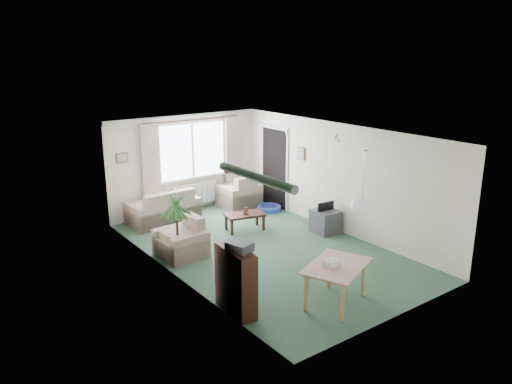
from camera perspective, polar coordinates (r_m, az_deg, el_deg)
ground at (r=10.13m, az=1.01°, el=-6.64°), size 6.50×6.50×0.00m
window at (r=12.41m, az=-7.31°, el=4.71°), size 1.80×0.03×1.30m
curtain_rod at (r=12.21m, az=-7.26°, el=8.20°), size 2.60×0.03×0.03m
curtain_left at (r=11.86m, az=-11.89°, el=2.84°), size 0.45×0.08×2.00m
curtain_right at (r=12.95m, az=-2.61°, el=4.26°), size 0.45×0.08×2.00m
radiator at (r=12.63m, az=-7.05°, el=-0.22°), size 1.20×0.10×0.55m
doorway at (r=12.64m, az=2.15°, el=2.72°), size 0.03×0.95×2.00m
pendant_lamp at (r=8.17m, az=12.02°, el=-1.59°), size 0.36×0.36×0.36m
tinsel_garland at (r=6.56m, az=-0.06°, el=1.73°), size 1.60×1.60×0.12m
bauble_cluster_a at (r=11.00m, az=3.64°, el=7.18°), size 0.20×0.20×0.20m
bauble_cluster_b at (r=10.33m, az=9.22°, el=6.43°), size 0.20×0.20×0.20m
wall_picture_back at (r=11.65m, az=-15.08°, el=3.80°), size 0.28×0.03×0.22m
wall_picture_right at (r=11.77m, az=5.19°, el=4.42°), size 0.03×0.24×0.30m
sofa at (r=11.78m, az=-10.57°, el=-1.57°), size 1.64×0.93×0.80m
armchair_corner at (r=12.76m, az=-2.04°, el=0.15°), size 0.94×0.89×0.84m
armchair_left at (r=9.82m, az=-8.61°, el=-5.17°), size 0.86×0.91×0.77m
coffee_table at (r=11.15m, az=-1.29°, el=-3.43°), size 0.94×0.66×0.38m
photo_frame at (r=11.02m, az=-1.18°, el=-2.17°), size 0.12×0.04×0.16m
bookshelf at (r=7.69m, az=-2.33°, el=-10.09°), size 0.35×0.87×1.03m
hifi_box at (r=7.38m, az=-1.89°, el=-6.26°), size 0.37×0.41×0.14m
houseplant at (r=9.51m, az=-9.02°, el=-3.90°), size 0.69×0.69×1.39m
dining_table at (r=8.09m, az=9.09°, el=-10.45°), size 1.21×1.03×0.64m
gift_box at (r=7.90m, az=8.57°, el=-8.05°), size 0.28×0.23×0.12m
tv_cube at (r=11.11m, az=7.92°, el=-3.33°), size 0.54×0.59×0.50m
pet_bed at (r=12.52m, az=1.46°, el=-1.88°), size 0.74×0.74×0.12m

